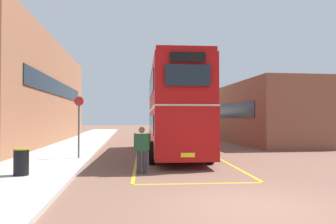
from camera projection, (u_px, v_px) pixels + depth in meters
ground_plane at (169, 147)px, 21.33m from camera, size 135.60×135.60×0.00m
sidewalk_left at (77, 144)px, 22.89m from camera, size 4.00×57.60×0.14m
brick_building_left at (25, 94)px, 24.14m from camera, size 5.34×22.77×7.77m
depot_building_right at (263, 114)px, 26.17m from camera, size 6.09×14.25×4.74m
double_decker_bus at (174, 109)px, 16.92m from camera, size 3.17×10.86×4.75m
single_deck_bus at (176, 122)px, 31.69m from camera, size 2.85×9.29×3.02m
pedestrian_boarding at (142, 147)px, 11.23m from camera, size 0.57×0.25×1.68m
litter_bin at (21, 162)px, 10.11m from camera, size 0.50×0.50×0.87m
bus_stop_sign at (79, 121)px, 14.52m from camera, size 0.44×0.08×2.87m
bay_marking_yellow at (179, 160)px, 14.92m from camera, size 4.78×12.95×0.01m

